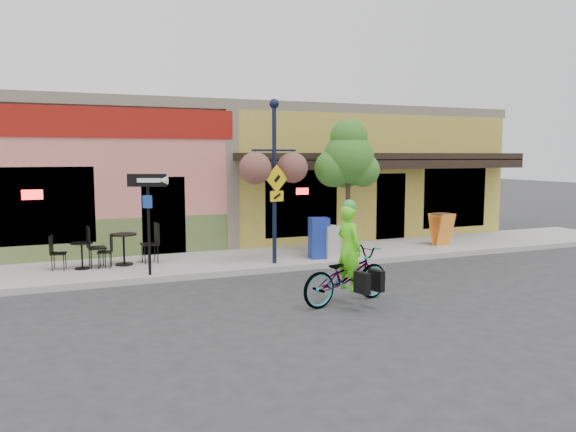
% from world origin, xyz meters
% --- Properties ---
extents(ground, '(90.00, 90.00, 0.00)m').
position_xyz_m(ground, '(0.00, 0.00, 0.00)').
color(ground, '#2D2D30').
rests_on(ground, ground).
extents(sidewalk, '(24.00, 3.00, 0.15)m').
position_xyz_m(sidewalk, '(0.00, 2.00, 0.07)').
color(sidewalk, '#9E9B93').
rests_on(sidewalk, ground).
extents(curb, '(24.00, 0.12, 0.15)m').
position_xyz_m(curb, '(0.00, 0.55, 0.07)').
color(curb, '#A8A59E').
rests_on(curb, ground).
extents(building, '(18.20, 8.20, 4.50)m').
position_xyz_m(building, '(0.00, 7.50, 2.25)').
color(building, '#D7736A').
rests_on(building, ground).
extents(bicycle, '(2.20, 1.16, 1.10)m').
position_xyz_m(bicycle, '(-0.57, -2.68, 0.55)').
color(bicycle, maroon).
rests_on(bicycle, ground).
extents(cyclist_rider, '(0.53, 0.69, 1.68)m').
position_xyz_m(cyclist_rider, '(-0.52, -2.68, 0.84)').
color(cyclist_rider, '#5CFA1A').
rests_on(cyclist_rider, ground).
extents(lamp_post, '(1.41, 0.83, 4.15)m').
position_xyz_m(lamp_post, '(-0.66, 0.97, 2.22)').
color(lamp_post, black).
rests_on(lamp_post, sidewalk).
extents(one_way_sign, '(0.90, 0.53, 2.33)m').
position_xyz_m(one_way_sign, '(-3.83, 0.75, 1.31)').
color(one_way_sign, black).
rests_on(one_way_sign, sidewalk).
extents(cafe_set_left, '(1.53, 0.97, 0.85)m').
position_xyz_m(cafe_set_left, '(-5.23, 2.07, 0.58)').
color(cafe_set_left, black).
rests_on(cafe_set_left, sidewalk).
extents(cafe_set_right, '(1.79, 1.00, 1.03)m').
position_xyz_m(cafe_set_right, '(-4.23, 2.19, 0.67)').
color(cafe_set_right, black).
rests_on(cafe_set_right, sidewalk).
extents(newspaper_box_blue, '(0.55, 0.51, 1.09)m').
position_xyz_m(newspaper_box_blue, '(0.69, 1.15, 0.69)').
color(newspaper_box_blue, '#192F97').
rests_on(newspaper_box_blue, sidewalk).
extents(newspaper_box_grey, '(0.46, 0.43, 0.87)m').
position_xyz_m(newspaper_box_grey, '(0.98, 1.06, 0.59)').
color(newspaper_box_grey, '#A9A9A9').
rests_on(newspaper_box_grey, sidewalk).
extents(street_tree, '(1.48, 1.48, 3.77)m').
position_xyz_m(street_tree, '(1.59, 1.21, 2.03)').
color(street_tree, '#3D7A26').
rests_on(street_tree, sidewalk).
extents(sandwich_board, '(0.66, 0.53, 0.98)m').
position_xyz_m(sandwich_board, '(5.15, 1.50, 0.64)').
color(sandwich_board, orange).
rests_on(sandwich_board, sidewalk).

